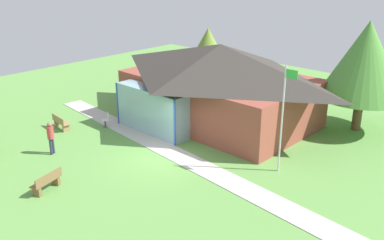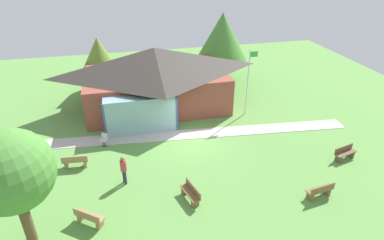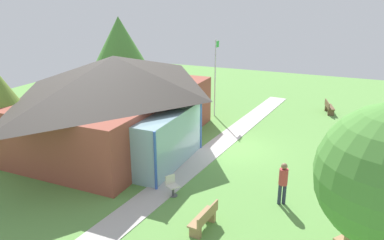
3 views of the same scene
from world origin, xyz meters
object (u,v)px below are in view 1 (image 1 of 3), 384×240
Objects in this scene: tree_behind_pavilion_right at (365,60)px; tree_behind_pavilion_left at (208,50)px; patio_chair_west at (106,120)px; visitor_strolling_lawn at (51,136)px; bench_front_center at (47,182)px; bench_mid_left at (61,123)px; flagpole at (283,115)px; pavilion at (217,82)px.

tree_behind_pavilion_right reaches higher than tree_behind_pavilion_left.
visitor_strolling_lawn is at bearing 135.31° from patio_chair_west.
tree_behind_pavilion_right is at bearing -60.26° from visitor_strolling_lawn.
tree_behind_pavilion_left is at bearing 0.63° from bench_front_center.
bench_mid_left is 0.98× the size of bench_front_center.
tree_behind_pavilion_left is (-10.85, 7.20, 0.39)m from flagpole.
bench_front_center is 16.55m from tree_behind_pavilion_left.
flagpole is 11.66m from visitor_strolling_lawn.
pavilion is 1.86× the size of tree_behind_pavilion_right.
visitor_strolling_lawn is (1.12, -4.22, 0.61)m from patio_chair_west.
bench_mid_left and bench_front_center have the same top height.
tree_behind_pavilion_right is (0.40, 7.68, 1.33)m from flagpole.
patio_chair_west is at bearing -9.90° from visitor_strolling_lawn.
visitor_strolling_lawn is at bearing -125.48° from tree_behind_pavilion_right.
flagpole is 3.28× the size of bench_front_center.
patio_chair_west is 15.30m from tree_behind_pavilion_right.
bench_mid_left is at bearing -127.98° from pavilion.
pavilion reaches higher than patio_chair_west.
pavilion reaches higher than visitor_strolling_lawn.
flagpole is 2.95× the size of visitor_strolling_lawn.
bench_front_center is at bearing -73.98° from tree_behind_pavilion_left.
visitor_strolling_lawn is (-3.03, -9.57, -1.45)m from pavilion.
patio_chair_west is 0.49× the size of visitor_strolling_lawn.
bench_mid_left is 0.32× the size of tree_behind_pavilion_left.
tree_behind_pavilion_left is at bearing -19.54° from visitor_strolling_lawn.
flagpole is 11.20m from patio_chair_west.
tree_behind_pavilion_right reaches higher than flagpole.
flagpole is 10.86m from bench_front_center.
patio_chair_west is at bearing 19.24° from bench_front_center.
bench_front_center is at bearing -29.65° from bench_mid_left.
pavilion is 5.90m from tree_behind_pavilion_left.
bench_front_center is (-6.35, -8.47, -2.45)m from flagpole.
bench_front_center is 17.90m from tree_behind_pavilion_right.
pavilion is 9.64m from bench_mid_left.
tree_behind_pavilion_left is (-4.28, 3.99, 0.77)m from pavilion.
visitor_strolling_lawn is at bearing -107.58° from pavilion.
bench_mid_left is (-12.36, -4.20, -2.45)m from flagpole.
pavilion is at bearing -147.36° from tree_behind_pavilion_right.
patio_chair_west reaches higher than bench_front_center.
bench_mid_left is (-5.79, -7.42, -2.07)m from pavilion.
bench_mid_left is 7.37m from bench_front_center.
pavilion is at bearing -42.98° from tree_behind_pavilion_left.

